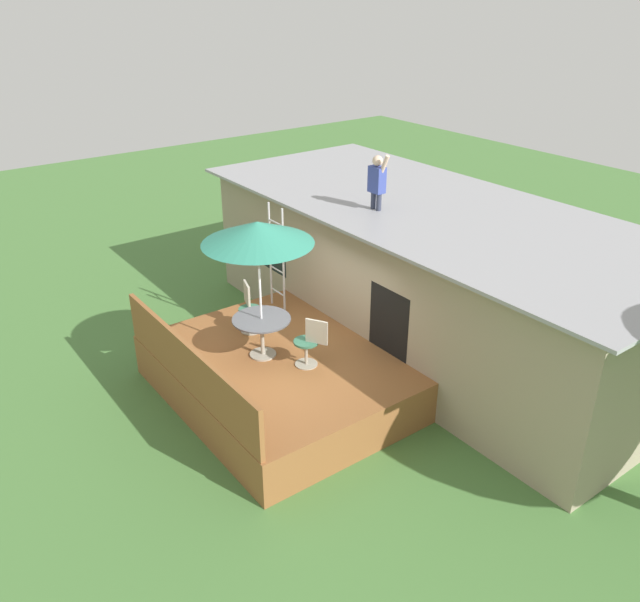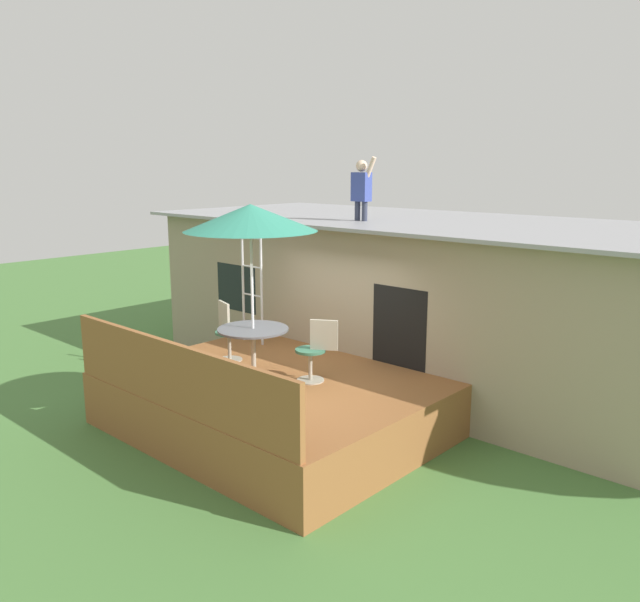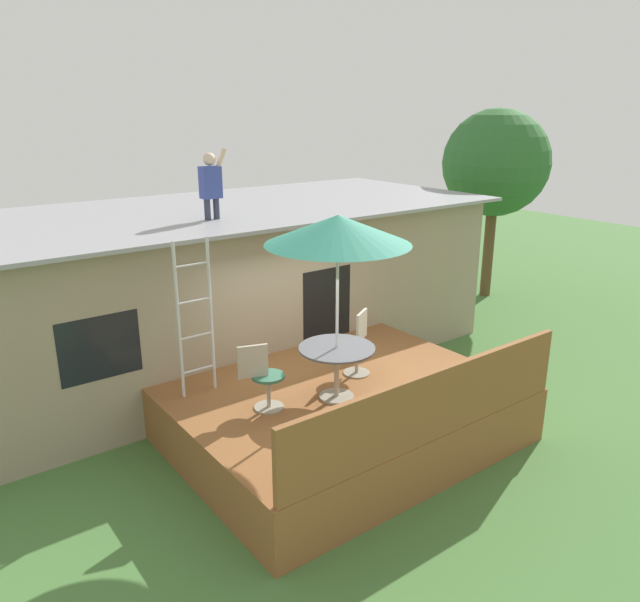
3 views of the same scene
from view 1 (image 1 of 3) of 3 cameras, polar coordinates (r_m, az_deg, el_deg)
ground_plane at (r=12.22m, az=-3.17°, el=-8.05°), size 40.00×40.00×0.00m
house at (r=13.55m, az=9.44°, el=2.31°), size 10.50×4.50×2.91m
deck at (r=12.00m, az=-3.21°, el=-6.47°), size 4.63×3.78×0.80m
deck_railing at (r=10.81m, az=-11.50°, el=-5.69°), size 4.53×0.08×0.90m
patio_table at (r=11.55m, az=-5.13°, el=-2.23°), size 1.04×1.04×0.74m
patio_umbrella at (r=10.83m, az=-5.50°, el=5.99°), size 1.90×1.90×2.54m
step_ladder at (r=13.05m, az=-3.81°, el=3.77°), size 0.52×0.04×2.20m
person_figure at (r=12.57m, az=5.05°, el=10.63°), size 0.47×0.20×1.11m
patio_chair_left at (r=12.51m, az=-6.24°, el=-0.61°), size 0.61×0.44×0.92m
patio_chair_right at (r=11.26m, az=-0.90°, el=-3.68°), size 0.57×0.44×0.92m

